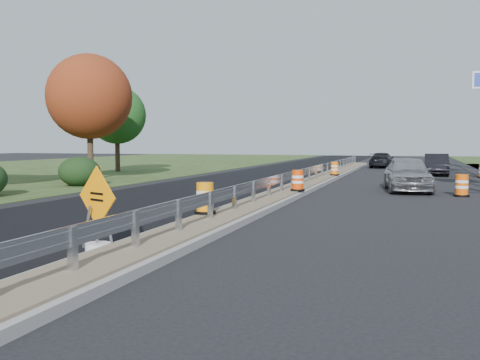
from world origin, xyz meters
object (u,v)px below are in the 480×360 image
(barrel_median_mid, at_px, (298,181))
(car_silver, at_px, (408,173))
(barrel_median_near, at_px, (205,199))
(car_dark_mid, at_px, (436,165))
(barrel_shoulder_near, at_px, (462,186))
(barrel_median_far, at_px, (335,169))
(caution_sign, at_px, (98,229))
(car_dark_far, at_px, (382,160))

(barrel_median_mid, xyz_separation_m, car_silver, (4.29, 3.90, 0.17))
(barrel_median_near, xyz_separation_m, car_dark_mid, (7.01, 24.25, 0.07))
(barrel_median_mid, bearing_deg, car_dark_mid, 70.13)
(barrel_shoulder_near, xyz_separation_m, car_silver, (-2.16, 1.87, 0.37))
(barrel_median_far, xyz_separation_m, barrel_shoulder_near, (6.45, -8.71, -0.18))
(barrel_median_far, xyz_separation_m, car_dark_mid, (5.98, 5.81, 0.10))
(caution_sign, relative_size, barrel_shoulder_near, 1.92)
(barrel_median_mid, distance_m, car_silver, 5.80)
(caution_sign, bearing_deg, barrel_shoulder_near, 83.81)
(barrel_median_mid, bearing_deg, barrel_shoulder_near, 17.50)
(barrel_shoulder_near, height_order, car_silver, car_silver)
(car_silver, height_order, car_dark_mid, car_silver)
(barrel_median_mid, distance_m, barrel_shoulder_near, 6.77)
(barrel_median_near, xyz_separation_m, barrel_shoulder_near, (7.48, 9.73, -0.21))
(barrel_median_near, xyz_separation_m, car_silver, (5.32, 11.60, 0.16))
(car_silver, distance_m, car_dark_far, 22.31)
(barrel_median_near, distance_m, barrel_median_mid, 7.76)
(caution_sign, distance_m, barrel_shoulder_near, 16.29)
(car_silver, xyz_separation_m, car_dark_far, (-2.38, 22.19, -0.16))
(barrel_median_mid, bearing_deg, car_dark_far, 85.81)
(car_silver, bearing_deg, barrel_median_near, -121.86)
(car_dark_mid, bearing_deg, car_dark_far, 114.02)
(caution_sign, bearing_deg, barrel_median_near, 105.37)
(car_silver, bearing_deg, caution_sign, -117.69)
(barrel_median_far, bearing_deg, caution_sign, -94.20)
(car_dark_far, bearing_deg, barrel_median_near, 88.35)
(barrel_median_mid, height_order, barrel_median_far, barrel_median_mid)
(barrel_median_mid, xyz_separation_m, car_dark_far, (1.91, 26.09, 0.01))
(barrel_median_mid, bearing_deg, car_silver, 42.34)
(barrel_median_far, relative_size, car_silver, 0.17)
(caution_sign, relative_size, barrel_median_near, 2.00)
(caution_sign, relative_size, car_dark_far, 0.39)
(barrel_shoulder_near, bearing_deg, car_dark_far, 100.69)
(caution_sign, relative_size, barrel_median_far, 2.19)
(barrel_median_near, height_order, car_dark_far, car_dark_far)
(car_dark_mid, bearing_deg, caution_sign, -104.07)
(barrel_median_mid, height_order, barrel_shoulder_near, barrel_median_mid)
(barrel_shoulder_near, relative_size, car_dark_far, 0.20)
(barrel_median_near, bearing_deg, car_dark_far, 85.03)
(caution_sign, height_order, car_silver, caution_sign)
(caution_sign, xyz_separation_m, car_dark_far, (3.59, 38.18, 0.20))
(car_dark_mid, bearing_deg, barrel_shoulder_near, -87.26)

